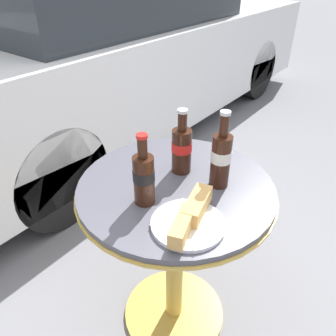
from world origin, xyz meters
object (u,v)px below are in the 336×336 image
(cola_bottle_right, at_px, (144,177))
(cola_bottle_center, at_px, (221,158))
(cola_bottle_left, at_px, (182,148))
(bistro_table, at_px, (175,228))
(parked_car, at_px, (112,50))
(lunch_plate_near, at_px, (190,218))

(cola_bottle_right, height_order, cola_bottle_center, cola_bottle_center)
(cola_bottle_left, xyz_separation_m, cola_bottle_right, (-0.21, -0.01, 0.00))
(cola_bottle_right, distance_m, cola_bottle_center, 0.25)
(bistro_table, bearing_deg, cola_bottle_right, 170.50)
(cola_bottle_right, bearing_deg, parked_car, 48.39)
(bistro_table, relative_size, cola_bottle_center, 2.74)
(cola_bottle_left, distance_m, lunch_plate_near, 0.28)
(parked_car, bearing_deg, cola_bottle_right, -131.61)
(cola_bottle_right, relative_size, parked_car, 0.05)
(cola_bottle_left, relative_size, cola_bottle_right, 0.99)
(cola_bottle_left, relative_size, lunch_plate_near, 0.94)
(cola_bottle_left, relative_size, cola_bottle_center, 0.88)
(cola_bottle_left, height_order, parked_car, parked_car)
(cola_bottle_left, bearing_deg, cola_bottle_right, -176.61)
(cola_bottle_left, height_order, cola_bottle_center, cola_bottle_center)
(cola_bottle_center, height_order, lunch_plate_near, cola_bottle_center)
(cola_bottle_center, relative_size, parked_car, 0.06)
(parked_car, bearing_deg, bistro_table, -128.68)
(lunch_plate_near, bearing_deg, parked_car, 50.99)
(lunch_plate_near, bearing_deg, cola_bottle_center, 8.68)
(lunch_plate_near, height_order, parked_car, parked_car)
(cola_bottle_center, bearing_deg, lunch_plate_near, -171.32)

